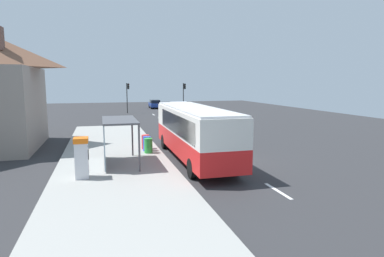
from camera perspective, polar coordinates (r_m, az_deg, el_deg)
name	(u,v)px	position (r m, az deg, el deg)	size (l,w,h in m)	color
ground_plane	(174,129)	(33.43, -3.12, -0.10)	(56.00, 92.00, 0.04)	#2D2D30
sidewalk_platform	(114,158)	(20.87, -13.34, -4.96)	(6.20, 30.00, 0.18)	#999993
lane_stripe_seg_0	(278,191)	(15.08, 14.60, -10.39)	(0.16, 2.20, 0.01)	silver
lane_stripe_seg_1	(234,164)	(19.39, 7.18, -6.05)	(0.16, 2.20, 0.01)	silver
lane_stripe_seg_2	(207,147)	(23.96, 2.59, -3.28)	(0.16, 2.20, 0.01)	silver
lane_stripe_seg_3	(189,136)	(28.68, -0.50, -1.39)	(0.16, 2.20, 0.01)	silver
lane_stripe_seg_4	(176,129)	(33.48, -2.70, -0.04)	(0.16, 2.20, 0.01)	silver
lane_stripe_seg_5	(167,123)	(38.33, -4.35, 0.98)	(0.16, 2.20, 0.01)	silver
lane_stripe_seg_6	(160,118)	(43.22, -5.63, 1.76)	(0.16, 2.20, 0.01)	silver
lane_stripe_seg_7	(154,115)	(48.13, -6.65, 2.38)	(0.16, 2.20, 0.01)	silver
bus	(194,130)	(19.84, 0.31, -0.26)	(2.60, 11.03, 3.21)	red
white_van	(183,111)	(38.67, -1.55, 3.05)	(2.07, 5.22, 2.30)	silver
sedan_near	(155,104)	(59.89, -6.44, 4.24)	(1.92, 4.44, 1.52)	navy
ticket_machine	(82,157)	(16.49, -18.51, -4.76)	(0.66, 0.76, 1.94)	silver
recycling_bin_green	(148,146)	(21.39, -7.54, -2.94)	(0.52, 0.52, 0.95)	green
recycling_bin_blue	(147,144)	(22.07, -7.79, -2.61)	(0.52, 0.52, 0.95)	blue
recycling_bin_red	(146,142)	(22.76, -8.03, -2.29)	(0.52, 0.52, 0.95)	red
traffic_light_near_side	(184,93)	(51.71, -1.39, 6.19)	(0.49, 0.28, 4.53)	#2D2D2D
traffic_light_far_side	(128,93)	(51.12, -11.06, 6.04)	(0.49, 0.28, 4.56)	#2D2D2D
bus_shelter	(114,130)	(18.58, -13.35, -0.25)	(1.80, 4.00, 2.50)	#4C4C51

